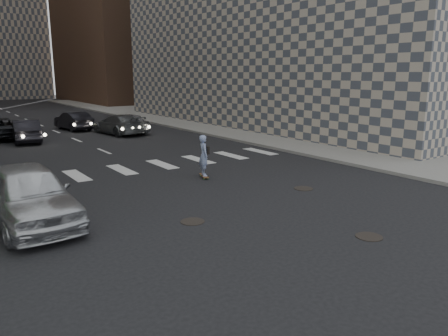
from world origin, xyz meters
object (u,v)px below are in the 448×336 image
object	(u,v)px
traffic_car_d	(128,123)
skateboarder	(204,156)
traffic_car_b	(118,124)
silver_sedan	(28,195)
traffic_car_a	(26,131)
traffic_car_e	(74,121)

from	to	relation	value
traffic_car_d	skateboarder	bearing A→B (deg)	77.13
traffic_car_b	skateboarder	bearing A→B (deg)	75.13
skateboarder	traffic_car_b	xyz separation A→B (m)	(2.05, 14.41, -0.23)
skateboarder	traffic_car_b	size ratio (longest dim) A/B	0.37
traffic_car_d	traffic_car_b	bearing A→B (deg)	-4.78
silver_sedan	traffic_car_a	world-z (taller)	silver_sedan
silver_sedan	traffic_car_e	xyz separation A→B (m)	(7.25, 20.44, -0.17)
traffic_car_d	traffic_car_e	world-z (taller)	traffic_car_d
traffic_car_e	traffic_car_d	bearing A→B (deg)	115.02
traffic_car_e	silver_sedan	bearing A→B (deg)	63.98
traffic_car_a	traffic_car_d	distance (m)	6.71
traffic_car_b	traffic_car_d	size ratio (longest dim) A/B	1.12
skateboarder	traffic_car_a	size ratio (longest dim) A/B	0.42
traffic_car_a	traffic_car_e	bearing A→B (deg)	-127.89
traffic_car_a	traffic_car_b	distance (m)	6.03
traffic_car_a	traffic_car_e	xyz separation A→B (m)	(4.15, 4.19, -0.01)
traffic_car_b	traffic_car_e	xyz separation A→B (m)	(-1.89, 4.16, -0.00)
skateboarder	traffic_car_e	xyz separation A→B (m)	(0.16, 18.57, -0.24)
traffic_car_a	silver_sedan	bearing A→B (deg)	86.00
traffic_car_a	traffic_car_e	world-z (taller)	traffic_car_a
silver_sedan	traffic_car_a	size ratio (longest dim) A/B	1.19
traffic_car_b	traffic_car_e	size ratio (longest dim) A/B	1.14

